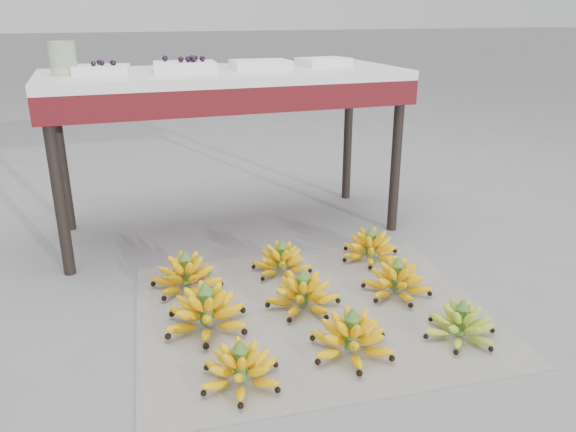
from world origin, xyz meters
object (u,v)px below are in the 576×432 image
object	(u,v)px
tray_far_right	(324,62)
newspaper_mat	(312,311)
bunch_mid_left	(206,312)
bunch_back_left	(187,275)
bunch_front_left	(241,369)
bunch_mid_right	(397,281)
vendor_table	(226,90)
tray_far_left	(102,69)
bunch_back_center	(282,261)
glass_jar	(63,58)
bunch_mid_center	(303,294)
tray_left	(185,66)
tray_right	(260,65)
bunch_front_center	(351,338)
bunch_back_right	(371,248)
bunch_front_right	(461,325)

from	to	relation	value
tray_far_right	newspaper_mat	bearing A→B (deg)	-114.26
bunch_mid_left	bunch_back_left	world-z (taller)	bunch_mid_left
bunch_front_left	tray_far_right	world-z (taller)	tray_far_right
bunch_mid_right	vendor_table	world-z (taller)	vendor_table
tray_far_left	newspaper_mat	bearing A→B (deg)	-55.72
bunch_mid_left	bunch_back_center	size ratio (longest dim) A/B	1.28
tray_far_left	tray_far_right	distance (m)	1.04
tray_far_right	glass_jar	xyz separation A→B (m)	(-1.19, -0.03, 0.05)
bunch_back_left	tray_far_right	size ratio (longest dim) A/B	1.29
newspaper_mat	bunch_mid_right	size ratio (longest dim) A/B	4.00
bunch_mid_left	bunch_mid_center	world-z (taller)	bunch_mid_left
tray_left	tray_right	size ratio (longest dim) A/B	1.08
bunch_front_center	tray_far_left	bearing A→B (deg)	122.33
bunch_mid_center	tray_far_left	xyz separation A→B (m)	(-0.59, 0.87, 0.74)
bunch_front_center	tray_far_right	distance (m)	1.49
bunch_mid_left	glass_jar	world-z (taller)	glass_jar
bunch_front_left	bunch_back_center	distance (m)	0.75
newspaper_mat	bunch_mid_left	size ratio (longest dim) A/B	3.66
bunch_back_left	bunch_back_center	xyz separation A→B (m)	(0.40, 0.01, -0.01)
tray_right	tray_far_right	distance (m)	0.35
bunch_mid_left	bunch_mid_right	xyz separation A→B (m)	(0.74, 0.00, -0.01)
bunch_mid_right	tray_far_right	distance (m)	1.19
bunch_front_left	tray_far_right	size ratio (longest dim) A/B	1.07
bunch_front_left	glass_jar	bearing A→B (deg)	101.49
bunch_mid_left	bunch_back_right	xyz separation A→B (m)	(0.80, 0.32, -0.01)
tray_far_left	tray_left	size ratio (longest dim) A/B	0.86
vendor_table	bunch_back_center	bearing A→B (deg)	-82.54
bunch_front_center	bunch_back_right	size ratio (longest dim) A/B	0.94
bunch_mid_right	tray_far_right	xyz separation A→B (m)	(0.07, 0.92, 0.74)
bunch_back_center	bunch_mid_left	bearing A→B (deg)	-144.63
tray_far_left	bunch_mid_left	bearing A→B (deg)	-75.65
bunch_front_left	newspaper_mat	bearing A→B (deg)	35.96
bunch_mid_left	bunch_back_left	size ratio (longest dim) A/B	1.03
tray_left	tray_right	distance (m)	0.34
newspaper_mat	tray_right	world-z (taller)	tray_right
bunch_back_left	bunch_back_center	world-z (taller)	bunch_back_left
bunch_front_center	bunch_mid_left	world-z (taller)	bunch_mid_left
bunch_front_right	bunch_back_right	distance (m)	0.67
bunch_back_right	tray_left	distance (m)	1.14
bunch_mid_right	bunch_back_right	world-z (taller)	same
tray_far_right	glass_jar	world-z (taller)	glass_jar
bunch_mid_center	bunch_back_center	xyz separation A→B (m)	(0.02, 0.30, -0.00)
tray_left	tray_far_right	xyz separation A→B (m)	(0.69, 0.06, -0.00)
bunch_mid_right	tray_far_left	xyz separation A→B (m)	(-0.97, 0.89, 0.74)
bunch_back_center	tray_far_left	size ratio (longest dim) A/B	1.08
bunch_front_left	tray_right	bearing A→B (deg)	63.32
bunch_front_right	newspaper_mat	bearing A→B (deg)	114.79
vendor_table	tray_far_left	distance (m)	0.55
bunch_back_left	tray_far_right	bearing A→B (deg)	22.21
vendor_table	bunch_mid_left	bearing A→B (deg)	-108.98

